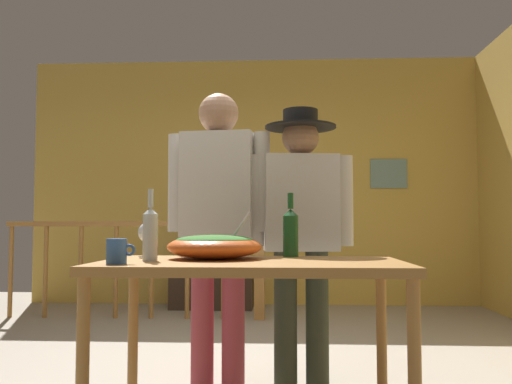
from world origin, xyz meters
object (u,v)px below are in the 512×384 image
framed_picture (389,174)px  wine_glass (147,234)px  flat_screen_tv (212,243)px  wine_bottle_green (291,231)px  serving_table (252,279)px  mug_blue (117,251)px  salad_bowl (215,245)px  wine_bottle_clear (150,232)px  person_standing_right (301,222)px  tv_console (212,287)px  stair_railing (172,257)px  person_standing_left (218,210)px

framed_picture → wine_glass: framed_picture is taller
framed_picture → wine_glass: 4.20m
flat_screen_tv → wine_bottle_green: bearing=-75.9°
serving_table → mug_blue: size_ratio=11.19×
framed_picture → wine_bottle_green: bearing=-107.8°
framed_picture → salad_bowl: bearing=-111.7°
wine_glass → mug_blue: (-0.00, -0.46, -0.06)m
wine_bottle_clear → person_standing_right: person_standing_right is taller
salad_bowl → mug_blue: size_ratio=3.72×
framed_picture → tv_console: bearing=-171.8°
wine_bottle_green → mug_blue: size_ratio=2.67×
tv_console → salad_bowl: bearing=-82.2°
stair_railing → tv_console: bearing=66.0°
flat_screen_tv → mug_blue: size_ratio=5.18×
mug_blue → serving_table: bearing=23.9°
salad_bowl → person_standing_right: 0.74m
flat_screen_tv → serving_table: size_ratio=0.46×
wine_glass → wine_bottle_clear: bearing=-72.4°
person_standing_right → wine_glass: bearing=26.8°
stair_railing → flat_screen_tv: (0.31, 0.66, 0.13)m
framed_picture → mug_blue: size_ratio=3.53×
tv_console → wine_bottle_green: 3.51m
wine_bottle_clear → person_standing_left: (0.21, 0.76, 0.12)m
wine_bottle_clear → stair_railing: bearing=100.0°
serving_table → salad_bowl: 0.25m
flat_screen_tv → serving_table: 3.67m
wine_bottle_clear → wine_bottle_green: bearing=28.2°
wine_glass → tv_console: bearing=92.3°
stair_railing → serving_table: size_ratio=1.96×
framed_picture → mug_blue: bearing=-114.1°
tv_console → wine_bottle_clear: size_ratio=2.87×
flat_screen_tv → mug_blue: bearing=-88.0°
person_standing_left → person_standing_right: size_ratio=1.06×
flat_screen_tv → mug_blue: (0.13, -3.85, 0.09)m
wine_bottle_clear → mug_blue: bearing=-112.4°
salad_bowl → person_standing_right: size_ratio=0.28×
mug_blue → person_standing_left: 1.02m
tv_console → person_standing_right: (0.90, -2.92, 0.70)m
person_standing_left → person_standing_right: bearing=-173.5°
tv_console → person_standing_left: person_standing_left is taller
serving_table → mug_blue: mug_blue is taller
framed_picture → person_standing_left: 3.61m
framed_picture → tv_console: (-2.00, -0.29, -1.27)m
stair_railing → wine_bottle_green: bearing=-66.7°
serving_table → flat_screen_tv: bearing=100.3°
salad_bowl → framed_picture: bearing=68.3°
stair_railing → wine_glass: (0.45, -2.72, 0.28)m
framed_picture → wine_bottle_clear: size_ratio=1.32×
salad_bowl → wine_glass: (-0.35, 0.11, 0.05)m
wine_glass → mug_blue: 0.46m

